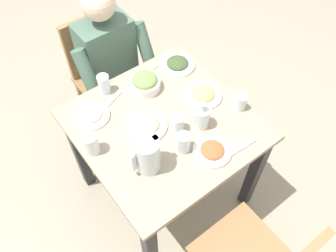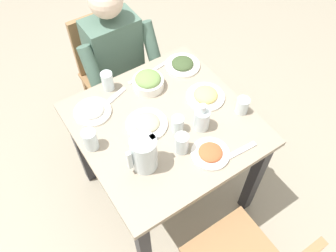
{
  "view_description": "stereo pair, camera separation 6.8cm",
  "coord_description": "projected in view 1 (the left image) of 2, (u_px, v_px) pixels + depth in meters",
  "views": [
    {
      "loc": [
        0.64,
        0.87,
        2.16
      ],
      "look_at": [
        0.01,
        0.04,
        0.77
      ],
      "focal_mm": 36.87,
      "sensor_mm": 36.0,
      "label": 1
    },
    {
      "loc": [
        0.58,
        0.91,
        2.16
      ],
      "look_at": [
        0.01,
        0.04,
        0.77
      ],
      "focal_mm": 36.87,
      "sensor_mm": 36.0,
      "label": 2
    }
  ],
  "objects": [
    {
      "name": "salad_bowl",
      "position": [
        145.0,
        82.0,
        1.88
      ],
      "size": [
        0.17,
        0.17,
        0.09
      ],
      "color": "white",
      "rests_on": "dining_table"
    },
    {
      "name": "oil_carafe",
      "position": [
        201.0,
        118.0,
        1.71
      ],
      "size": [
        0.08,
        0.08,
        0.16
      ],
      "color": "silver",
      "rests_on": "dining_table"
    },
    {
      "name": "plate_beans",
      "position": [
        146.0,
        124.0,
        1.74
      ],
      "size": [
        0.21,
        0.21,
        0.04
      ],
      "color": "white",
      "rests_on": "dining_table"
    },
    {
      "name": "knife_near",
      "position": [
        140.0,
        80.0,
        1.95
      ],
      "size": [
        0.18,
        0.06,
        0.01
      ],
      "primitive_type": "cube",
      "rotation": [
        0.0,
        0.0,
        -0.22
      ],
      "color": "silver",
      "rests_on": "dining_table"
    },
    {
      "name": "water_pitcher",
      "position": [
        147.0,
        155.0,
        1.54
      ],
      "size": [
        0.16,
        0.12,
        0.19
      ],
      "color": "silver",
      "rests_on": "dining_table"
    },
    {
      "name": "water_glass_center",
      "position": [
        104.0,
        84.0,
        1.86
      ],
      "size": [
        0.06,
        0.06,
        0.11
      ],
      "primitive_type": "cylinder",
      "color": "silver",
      "rests_on": "dining_table"
    },
    {
      "name": "water_glass_by_pitcher",
      "position": [
        178.0,
        124.0,
        1.71
      ],
      "size": [
        0.06,
        0.06,
        0.09
      ],
      "primitive_type": "cylinder",
      "color": "silver",
      "rests_on": "dining_table"
    },
    {
      "name": "plate_yoghurt",
      "position": [
        91.0,
        114.0,
        1.78
      ],
      "size": [
        0.2,
        0.2,
        0.05
      ],
      "color": "white",
      "rests_on": "dining_table"
    },
    {
      "name": "water_glass_near_left",
      "position": [
        91.0,
        144.0,
        1.62
      ],
      "size": [
        0.07,
        0.07,
        0.11
      ],
      "primitive_type": "cylinder",
      "color": "silver",
      "rests_on": "dining_table"
    },
    {
      "name": "water_glass_near_right",
      "position": [
        240.0,
        102.0,
        1.79
      ],
      "size": [
        0.07,
        0.07,
        0.09
      ],
      "primitive_type": "cylinder",
      "color": "silver",
      "rests_on": "dining_table"
    },
    {
      "name": "plate_fries",
      "position": [
        203.0,
        94.0,
        1.86
      ],
      "size": [
        0.21,
        0.21,
        0.05
      ],
      "color": "white",
      "rests_on": "dining_table"
    },
    {
      "name": "plate_rice_curry",
      "position": [
        212.0,
        151.0,
        1.65
      ],
      "size": [
        0.19,
        0.19,
        0.04
      ],
      "color": "white",
      "rests_on": "dining_table"
    },
    {
      "name": "diner_near",
      "position": [
        117.0,
        72.0,
        2.15
      ],
      "size": [
        0.48,
        0.53,
        1.18
      ],
      "color": "#4C6B5B",
      "rests_on": "ground_plane"
    },
    {
      "name": "chair_near",
      "position": [
        103.0,
        71.0,
        2.37
      ],
      "size": [
        0.4,
        0.4,
        0.88
      ],
      "color": "#997047",
      "rests_on": "ground_plane"
    },
    {
      "name": "plate_dolmas",
      "position": [
        177.0,
        64.0,
        2.01
      ],
      "size": [
        0.2,
        0.2,
        0.04
      ],
      "color": "white",
      "rests_on": "dining_table"
    },
    {
      "name": "ground_plane",
      "position": [
        165.0,
        190.0,
        2.37
      ],
      "size": [
        8.0,
        8.0,
        0.0
      ],
      "primitive_type": "plane",
      "color": "#9E937F"
    },
    {
      "name": "knife_far",
      "position": [
        157.0,
        65.0,
        2.02
      ],
      "size": [
        0.19,
        0.04,
        0.01
      ],
      "primitive_type": "cube",
      "rotation": [
        0.0,
        0.0,
        0.15
      ],
      "color": "silver",
      "rests_on": "dining_table"
    },
    {
      "name": "fork_far",
      "position": [
        111.0,
        100.0,
        1.85
      ],
      "size": [
        0.17,
        0.08,
        0.01
      ],
      "primitive_type": "cube",
      "rotation": [
        0.0,
        0.0,
        0.34
      ],
      "color": "silver",
      "rests_on": "dining_table"
    },
    {
      "name": "dining_table",
      "position": [
        165.0,
        138.0,
        1.88
      ],
      "size": [
        0.86,
        0.86,
        0.76
      ],
      "color": "gray",
      "rests_on": "ground_plane"
    },
    {
      "name": "water_glass_far_right",
      "position": [
        183.0,
        143.0,
        1.63
      ],
      "size": [
        0.07,
        0.07,
        0.11
      ],
      "primitive_type": "cylinder",
      "color": "silver",
      "rests_on": "dining_table"
    },
    {
      "name": "fork_near",
      "position": [
        242.0,
        146.0,
        1.67
      ],
      "size": [
        0.17,
        0.04,
        0.01
      ],
      "primitive_type": "cube",
      "rotation": [
        0.0,
        0.0,
        -0.06
      ],
      "color": "silver",
      "rests_on": "dining_table"
    }
  ]
}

